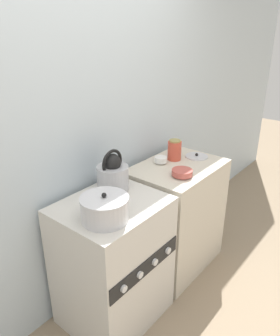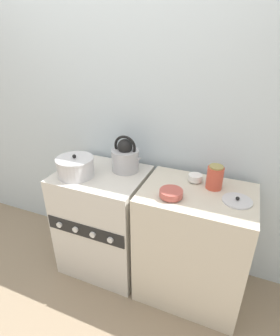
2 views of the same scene
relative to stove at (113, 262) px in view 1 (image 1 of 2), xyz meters
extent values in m
plane|color=gray|center=(0.00, -0.28, -0.45)|extent=(12.00, 12.00, 0.00)
cube|color=silver|center=(0.00, 0.35, 0.80)|extent=(7.00, 0.06, 2.50)
cube|color=beige|center=(0.00, 0.00, 0.00)|extent=(0.66, 0.55, 0.90)
cube|color=black|center=(0.00, -0.28, 0.11)|extent=(0.64, 0.01, 0.11)
cylinder|color=silver|center=(-0.22, -0.29, 0.11)|extent=(0.04, 0.02, 0.04)
cylinder|color=silver|center=(-0.07, -0.29, 0.11)|extent=(0.04, 0.02, 0.04)
cylinder|color=silver|center=(0.07, -0.29, 0.11)|extent=(0.04, 0.02, 0.04)
cylinder|color=silver|center=(0.22, -0.29, 0.11)|extent=(0.04, 0.02, 0.04)
cube|color=beige|center=(0.74, -0.01, 0.01)|extent=(0.75, 0.54, 0.91)
cylinder|color=#B2B2B7|center=(0.15, 0.12, 0.53)|extent=(0.21, 0.21, 0.17)
sphere|color=black|center=(0.15, 0.12, 0.64)|extent=(0.11, 0.11, 0.11)
torus|color=black|center=(0.15, 0.12, 0.64)|extent=(0.18, 0.02, 0.18)
cone|color=#B2B2B7|center=(0.25, 0.12, 0.56)|extent=(0.10, 0.05, 0.08)
cylinder|color=silver|center=(-0.15, -0.10, 0.51)|extent=(0.27, 0.27, 0.13)
cylinder|color=silver|center=(-0.15, -0.10, 0.58)|extent=(0.27, 0.27, 0.01)
sphere|color=black|center=(-0.15, -0.10, 0.60)|extent=(0.03, 0.03, 0.03)
cylinder|color=#B75147|center=(0.59, -0.14, 0.46)|extent=(0.07, 0.07, 0.01)
cylinder|color=#B75147|center=(0.59, -0.14, 0.49)|extent=(0.15, 0.15, 0.04)
cylinder|color=white|center=(0.69, 0.12, 0.47)|extent=(0.04, 0.04, 0.01)
cylinder|color=white|center=(0.69, 0.12, 0.49)|extent=(0.10, 0.10, 0.04)
cylinder|color=#CC4C38|center=(0.82, 0.09, 0.54)|extent=(0.11, 0.11, 0.15)
cylinder|color=#998C4C|center=(0.82, 0.09, 0.62)|extent=(0.09, 0.09, 0.01)
cylinder|color=silver|center=(0.98, -0.03, 0.47)|extent=(0.18, 0.18, 0.01)
sphere|color=black|center=(0.98, -0.03, 0.48)|extent=(0.02, 0.02, 0.02)
camera|label=1|loc=(-1.24, -1.24, 1.45)|focal=35.00mm
camera|label=2|loc=(0.94, -1.51, 1.37)|focal=28.00mm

